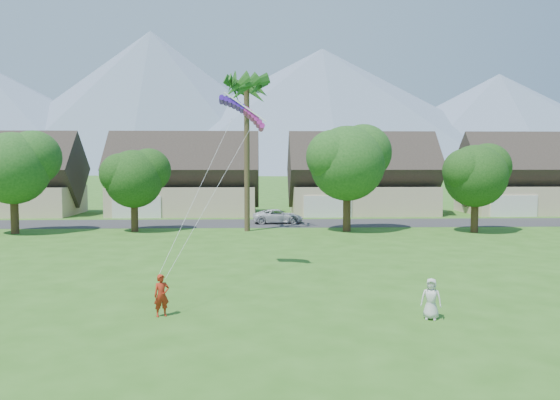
{
  "coord_description": "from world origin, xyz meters",
  "views": [
    {
      "loc": [
        -0.89,
        -15.29,
        5.57
      ],
      "look_at": [
        0.0,
        10.0,
        3.8
      ],
      "focal_mm": 35.0,
      "sensor_mm": 36.0,
      "label": 1
    }
  ],
  "objects_px": {
    "kite_flyer": "(162,295)",
    "parked_car": "(278,216)",
    "watcher": "(431,299)",
    "parafoil_kite": "(244,110)"
  },
  "relations": [
    {
      "from": "watcher",
      "to": "parked_car",
      "type": "height_order",
      "value": "watcher"
    },
    {
      "from": "kite_flyer",
      "to": "parked_car",
      "type": "distance_m",
      "value": 30.23
    },
    {
      "from": "kite_flyer",
      "to": "watcher",
      "type": "height_order",
      "value": "kite_flyer"
    },
    {
      "from": "watcher",
      "to": "parked_car",
      "type": "bearing_deg",
      "value": 118.5
    },
    {
      "from": "parked_car",
      "to": "kite_flyer",
      "type": "bearing_deg",
      "value": 164.86
    },
    {
      "from": "kite_flyer",
      "to": "watcher",
      "type": "relative_size",
      "value": 1.04
    },
    {
      "from": "kite_flyer",
      "to": "parked_car",
      "type": "relative_size",
      "value": 0.34
    },
    {
      "from": "parafoil_kite",
      "to": "watcher",
      "type": "bearing_deg",
      "value": -51.0
    },
    {
      "from": "watcher",
      "to": "parafoil_kite",
      "type": "relative_size",
      "value": 0.55
    },
    {
      "from": "parked_car",
      "to": "parafoil_kite",
      "type": "xyz_separation_m",
      "value": [
        -2.38,
        -21.64,
        7.54
      ]
    }
  ]
}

